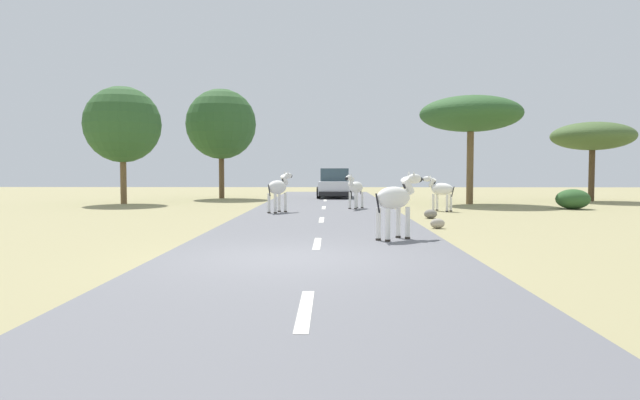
{
  "coord_description": "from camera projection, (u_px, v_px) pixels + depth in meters",
  "views": [
    {
      "loc": [
        0.73,
        -10.57,
        1.7
      ],
      "look_at": [
        0.34,
        9.7,
        0.62
      ],
      "focal_mm": 31.73,
      "sensor_mm": 36.0,
      "label": 1
    }
  ],
  "objects": [
    {
      "name": "car_0",
      "position": [
        335.0,
        184.0,
        33.86
      ],
      "size": [
        2.12,
        4.39,
        1.74
      ],
      "rotation": [
        0.0,
        0.0,
        3.11
      ],
      "color": "silver",
      "rests_on": "road"
    },
    {
      "name": "rock_0",
      "position": [
        431.0,
        214.0,
        19.77
      ],
      "size": [
        0.45,
        0.39,
        0.32
      ],
      "primitive_type": "ellipsoid",
      "color": "gray",
      "rests_on": "ground_plane"
    },
    {
      "name": "tree_2",
      "position": [
        221.0,
        124.0,
        33.63
      ],
      "size": [
        4.16,
        4.16,
        6.51
      ],
      "color": "brown",
      "rests_on": "ground_plane"
    },
    {
      "name": "ground_plane",
      "position": [
        292.0,
        260.0,
        10.66
      ],
      "size": [
        90.0,
        90.0,
        0.0
      ],
      "primitive_type": "plane",
      "color": "#998E60"
    },
    {
      "name": "zebra_0",
      "position": [
        355.0,
        188.0,
        24.0
      ],
      "size": [
        0.95,
        1.46,
        1.49
      ],
      "rotation": [
        0.0,
        0.0,
        2.65
      ],
      "color": "silver",
      "rests_on": "road"
    },
    {
      "name": "zebra_3",
      "position": [
        396.0,
        199.0,
        13.38
      ],
      "size": [
        1.38,
        1.37,
        1.63
      ],
      "rotation": [
        0.0,
        0.0,
        5.49
      ],
      "color": "silver",
      "rests_on": "road"
    },
    {
      "name": "rock_1",
      "position": [
        438.0,
        223.0,
        16.39
      ],
      "size": [
        0.42,
        0.3,
        0.29
      ],
      "primitive_type": "ellipsoid",
      "color": "#A89E8C",
      "rests_on": "ground_plane"
    },
    {
      "name": "tree_3",
      "position": [
        471.0,
        114.0,
        27.98
      ],
      "size": [
        5.03,
        5.03,
        5.35
      ],
      "color": "brown",
      "rests_on": "ground_plane"
    },
    {
      "name": "tree_1",
      "position": [
        122.0,
        125.0,
        28.21
      ],
      "size": [
        3.8,
        3.8,
        5.87
      ],
      "color": "brown",
      "rests_on": "ground_plane"
    },
    {
      "name": "zebra_1",
      "position": [
        279.0,
        188.0,
        21.85
      ],
      "size": [
        1.02,
        1.59,
        1.61
      ],
      "rotation": [
        0.0,
        0.0,
        5.81
      ],
      "color": "silver",
      "rests_on": "road"
    },
    {
      "name": "lane_markings",
      "position": [
        313.0,
        266.0,
        9.65
      ],
      "size": [
        0.16,
        56.0,
        0.01
      ],
      "color": "silver",
      "rests_on": "road"
    },
    {
      "name": "road",
      "position": [
        315.0,
        259.0,
        10.65
      ],
      "size": [
        6.0,
        64.0,
        0.05
      ],
      "primitive_type": "cube",
      "color": "slate",
      "rests_on": "ground_plane"
    },
    {
      "name": "zebra_2",
      "position": [
        440.0,
        189.0,
        23.24
      ],
      "size": [
        1.25,
        1.28,
        1.5
      ],
      "rotation": [
        0.0,
        0.0,
        0.77
      ],
      "color": "silver",
      "rests_on": "ground_plane"
    },
    {
      "name": "tree_0",
      "position": [
        593.0,
        137.0,
        30.47
      ],
      "size": [
        4.33,
        4.33,
        4.28
      ],
      "color": "#4C3823",
      "rests_on": "ground_plane"
    },
    {
      "name": "bush_3",
      "position": [
        573.0,
        199.0,
        24.5
      ],
      "size": [
        1.45,
        1.3,
        0.87
      ],
      "primitive_type": "ellipsoid",
      "color": "#2D5628",
      "rests_on": "ground_plane"
    }
  ]
}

